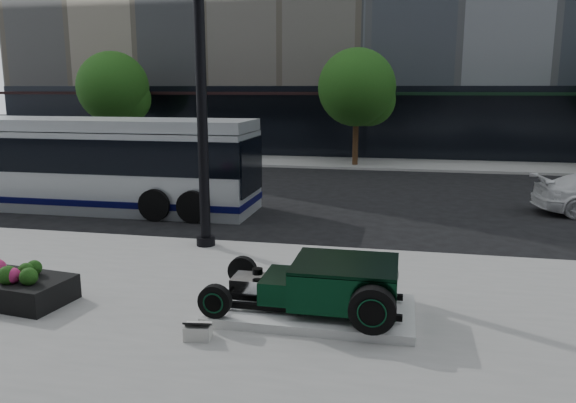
% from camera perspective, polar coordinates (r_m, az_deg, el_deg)
% --- Properties ---
extents(ground, '(120.00, 120.00, 0.00)m').
position_cam_1_polar(ground, '(15.90, -1.03, -2.69)').
color(ground, black).
rests_on(ground, ground).
extents(sidewalk_far, '(70.00, 4.00, 0.12)m').
position_cam_1_polar(sidewalk_far, '(29.48, 5.04, 3.95)').
color(sidewalk_far, gray).
rests_on(sidewalk_far, ground).
extents(street_trees, '(29.80, 3.80, 5.70)m').
position_cam_1_polar(street_trees, '(28.19, 7.30, 11.12)').
color(street_trees, black).
rests_on(street_trees, sidewalk_far).
extents(display_plinth, '(3.40, 1.80, 0.15)m').
position_cam_1_polar(display_plinth, '(9.68, 2.47, -10.96)').
color(display_plinth, silver).
rests_on(display_plinth, sidewalk_near).
extents(hot_rod, '(3.22, 2.00, 0.81)m').
position_cam_1_polar(hot_rod, '(9.46, 4.50, -8.28)').
color(hot_rod, black).
rests_on(hot_rod, display_plinth).
extents(info_plaque, '(0.44, 0.35, 0.31)m').
position_cam_1_polar(info_plaque, '(8.90, -9.15, -12.84)').
color(info_plaque, silver).
rests_on(info_plaque, sidewalk_near).
extents(lamppost, '(0.45, 0.45, 8.27)m').
position_cam_1_polar(lamppost, '(13.36, -8.81, 11.56)').
color(lamppost, black).
rests_on(lamppost, sidewalk_near).
extents(flower_planter, '(2.35, 1.39, 0.72)m').
position_cam_1_polar(flower_planter, '(11.38, -26.47, -7.71)').
color(flower_planter, black).
rests_on(flower_planter, sidewalk_near).
extents(transit_bus, '(12.12, 2.88, 2.92)m').
position_cam_1_polar(transit_bus, '(19.70, -20.87, 3.71)').
color(transit_bus, silver).
rests_on(transit_bus, ground).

